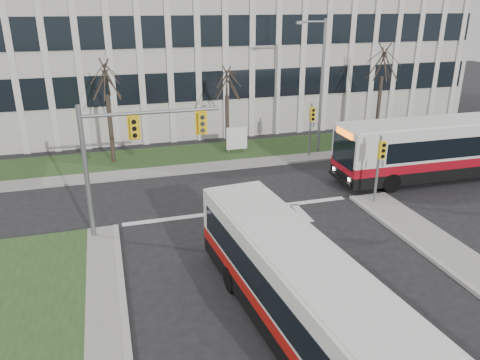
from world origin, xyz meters
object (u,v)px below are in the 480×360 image
at_px(streetlight, 320,80).
at_px(bus_main, 295,290).
at_px(bus_cross, 443,150).
at_px(directory_sign, 237,139).

relative_size(streetlight, bus_main, 0.80).
xyz_separation_m(streetlight, bus_cross, (5.23, -6.70, -3.41)).
xyz_separation_m(streetlight, directory_sign, (-5.53, 1.30, -4.02)).
distance_m(directory_sign, bus_cross, 13.42).
distance_m(streetlight, directory_sign, 6.96).
relative_size(streetlight, directory_sign, 4.60).
bearing_deg(directory_sign, bus_main, -100.36).
height_order(streetlight, bus_cross, streetlight).
relative_size(streetlight, bus_cross, 0.69).
bearing_deg(bus_main, directory_sign, 74.46).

